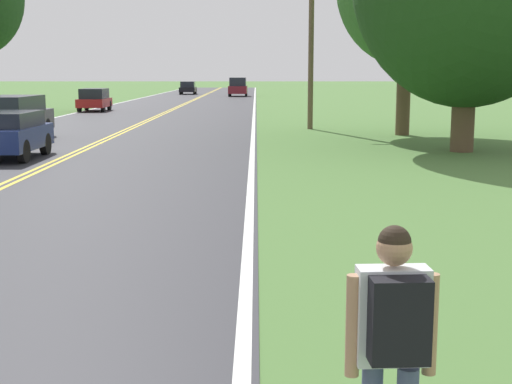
% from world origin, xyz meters
% --- Properties ---
extents(hitchhiker_person, '(0.57, 0.41, 1.67)m').
position_xyz_m(hitchhiker_person, '(6.61, 4.17, 1.02)').
color(hitchhiker_person, '#475175').
rests_on(hitchhiker_person, ground).
extents(utility_pole_midground, '(1.80, 0.24, 9.30)m').
position_xyz_m(utility_pole_midground, '(8.26, 32.66, 4.81)').
color(utility_pole_midground, brown).
rests_on(utility_pole_midground, ground).
extents(car_dark_blue_hatchback_approaching, '(1.93, 3.49, 1.41)m').
position_xyz_m(car_dark_blue_hatchback_approaching, '(-1.71, 21.30, 0.77)').
color(car_dark_blue_hatchback_approaching, black).
rests_on(car_dark_blue_hatchback_approaching, ground).
extents(car_dark_grey_suv_mid_near, '(1.97, 4.50, 1.69)m').
position_xyz_m(car_dark_grey_suv_mid_near, '(-3.42, 26.90, 0.92)').
color(car_dark_grey_suv_mid_near, black).
rests_on(car_dark_grey_suv_mid_near, ground).
extents(car_red_hatchback_mid_far, '(1.82, 3.67, 1.49)m').
position_xyz_m(car_red_hatchback_mid_far, '(-4.94, 47.58, 0.80)').
color(car_red_hatchback_mid_far, black).
rests_on(car_red_hatchback_mid_far, ground).
extents(car_maroon_suv_receding, '(1.99, 4.00, 1.99)m').
position_xyz_m(car_maroon_suv_receding, '(3.86, 76.76, 1.03)').
color(car_maroon_suv_receding, black).
rests_on(car_maroon_suv_receding, ground).
extents(car_black_sedan_distant, '(1.85, 4.09, 1.48)m').
position_xyz_m(car_black_sedan_distant, '(-2.16, 83.93, 0.76)').
color(car_black_sedan_distant, black).
rests_on(car_black_sedan_distant, ground).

